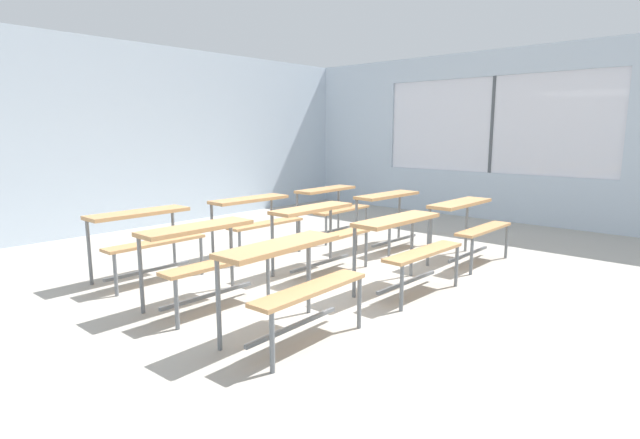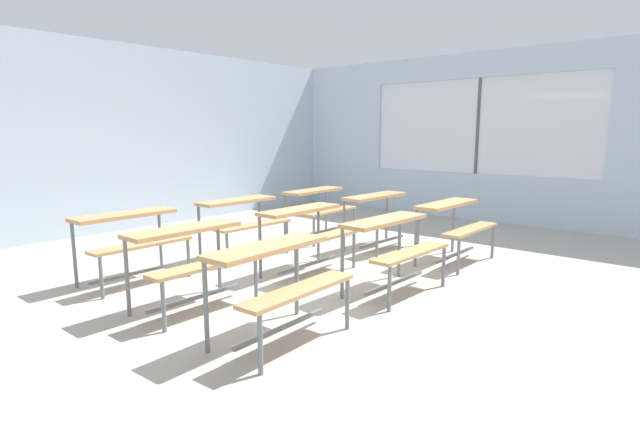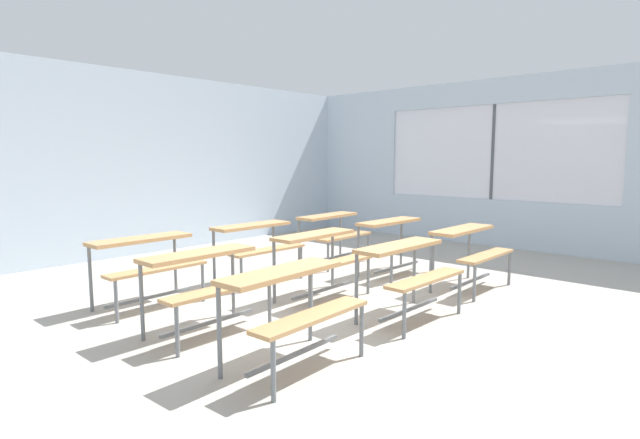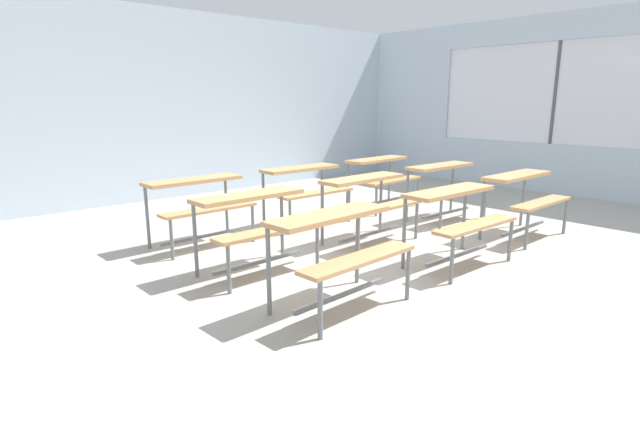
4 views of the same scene
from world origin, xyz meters
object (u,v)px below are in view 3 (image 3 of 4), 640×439
object	(u,v)px
desk_bench_r0c0	(292,295)
desk_bench_r2c0	(146,255)
desk_bench_r0c2	(470,243)
desk_bench_r2c2	(333,227)
desk_bench_r1c1	(321,250)
desk_bench_r2c1	(257,239)
desk_bench_r1c0	(206,273)
desk_bench_r0c1	(408,263)
desk_bench_r1c2	(396,234)

from	to	relation	value
desk_bench_r0c0	desk_bench_r2c0	world-z (taller)	same
desk_bench_r0c2	desk_bench_r2c2	xyz separation A→B (m)	(-0.01, 2.20, 0.00)
desk_bench_r0c0	desk_bench_r2c2	world-z (taller)	same
desk_bench_r0c0	desk_bench_r1c1	xyz separation A→B (m)	(1.55, 1.10, 0.00)
desk_bench_r2c0	desk_bench_r0c0	bearing A→B (deg)	-91.87
desk_bench_r1c1	desk_bench_r0c0	bearing A→B (deg)	-145.54
desk_bench_r2c0	desk_bench_r2c1	xyz separation A→B (m)	(1.52, -0.04, 0.00)
desk_bench_r1c0	desk_bench_r2c0	world-z (taller)	same
desk_bench_r0c1	desk_bench_r2c2	xyz separation A→B (m)	(1.48, 2.26, 0.00)
desk_bench_r0c2	desk_bench_r2c1	distance (m)	2.67
desk_bench_r0c0	desk_bench_r2c1	distance (m)	2.74
desk_bench_r1c2	desk_bench_r2c1	xyz separation A→B (m)	(-1.56, 1.09, 0.00)
desk_bench_r1c1	desk_bench_r1c0	bearing A→B (deg)	178.77
desk_bench_r2c0	desk_bench_r2c2	bearing A→B (deg)	-1.54
desk_bench_r1c0	desk_bench_r2c0	distance (m)	1.18
desk_bench_r2c2	desk_bench_r1c0	bearing A→B (deg)	-162.38
desk_bench_r0c2	desk_bench_r1c1	bearing A→B (deg)	145.02
desk_bench_r1c0	desk_bench_r2c2	distance (m)	3.28
desk_bench_r2c0	desk_bench_r2c1	distance (m)	1.52
desk_bench_r0c1	desk_bench_r2c0	xyz separation A→B (m)	(-1.53, 2.31, 0.00)
desk_bench_r2c0	desk_bench_r1c2	bearing A→B (deg)	-20.85
desk_bench_r1c2	desk_bench_r2c0	bearing A→B (deg)	161.43
desk_bench_r1c0	desk_bench_r1c2	distance (m)	3.13
desk_bench_r1c2	desk_bench_r2c0	distance (m)	3.28
desk_bench_r2c0	desk_bench_r1c0	bearing A→B (deg)	-93.42
desk_bench_r0c1	desk_bench_r0c0	bearing A→B (deg)	-179.81
desk_bench_r0c1	desk_bench_r2c1	distance (m)	2.27
desk_bench_r1c2	desk_bench_r2c2	bearing A→B (deg)	94.62
desk_bench_r1c1	desk_bench_r2c0	bearing A→B (deg)	140.62
desk_bench_r1c1	desk_bench_r1c2	size ratio (longest dim) A/B	0.99
desk_bench_r0c1	desk_bench_r1c0	xyz separation A→B (m)	(-1.59, 1.14, 0.00)
desk_bench_r2c0	desk_bench_r2c1	world-z (taller)	same
desk_bench_r1c1	desk_bench_r2c1	world-z (taller)	same
desk_bench_r2c0	desk_bench_r2c1	bearing A→B (deg)	-2.26
desk_bench_r1c0	desk_bench_r1c2	size ratio (longest dim) A/B	0.99
desk_bench_r2c0	desk_bench_r1c1	bearing A→B (deg)	-38.96
desk_bench_r2c1	desk_bench_r1c2	bearing A→B (deg)	-34.32
desk_bench_r2c1	desk_bench_r2c2	world-z (taller)	same
desk_bench_r0c0	desk_bench_r1c0	distance (m)	1.11
desk_bench_r0c0	desk_bench_r1c0	xyz separation A→B (m)	(-0.01, 1.11, 0.00)
desk_bench_r0c2	desk_bench_r1c2	distance (m)	1.11
desk_bench_r0c1	desk_bench_r2c0	world-z (taller)	same
desk_bench_r0c0	desk_bench_r1c0	size ratio (longest dim) A/B	1.02
desk_bench_r1c2	desk_bench_r2c2	distance (m)	1.09
desk_bench_r0c1	desk_bench_r2c2	world-z (taller)	same
desk_bench_r0c2	desk_bench_r2c0	bearing A→B (deg)	143.16
desk_bench_r0c1	desk_bench_r1c0	size ratio (longest dim) A/B	1.01
desk_bench_r1c2	desk_bench_r2c1	size ratio (longest dim) A/B	1.01
desk_bench_r0c1	desk_bench_r1c2	xyz separation A→B (m)	(1.54, 1.18, 0.00)
desk_bench_r0c0	desk_bench_r2c0	xyz separation A→B (m)	(0.05, 2.29, 0.00)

